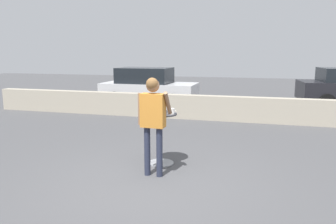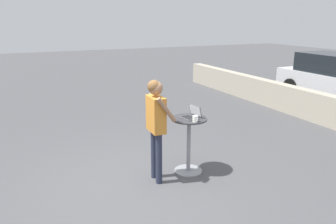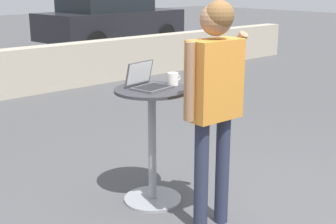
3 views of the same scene
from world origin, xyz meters
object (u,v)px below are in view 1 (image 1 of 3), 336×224
(laptop, at_px, (161,111))
(standing_person, at_px, (153,114))
(coffee_mug, at_px, (172,111))
(parked_car_near_street, at_px, (148,86))
(cafe_table, at_px, (161,135))

(laptop, relative_size, standing_person, 0.20)
(laptop, bearing_deg, standing_person, -84.66)
(laptop, distance_m, coffee_mug, 0.25)
(laptop, height_order, parked_car_near_street, parked_car_near_street)
(standing_person, xyz_separation_m, parked_car_near_street, (-2.80, 7.85, -0.35))
(laptop, xyz_separation_m, parked_car_near_street, (-2.73, 7.15, -0.29))
(cafe_table, relative_size, laptop, 2.91)
(laptop, distance_m, parked_car_near_street, 7.67)
(cafe_table, height_order, coffee_mug, coffee_mug)
(cafe_table, xyz_separation_m, parked_car_near_street, (-2.74, 7.19, 0.19))
(parked_car_near_street, bearing_deg, cafe_table, -69.13)
(laptop, height_order, standing_person, standing_person)
(cafe_table, height_order, parked_car_near_street, parked_car_near_street)
(coffee_mug, bearing_deg, standing_person, -105.16)
(cafe_table, height_order, laptop, laptop)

